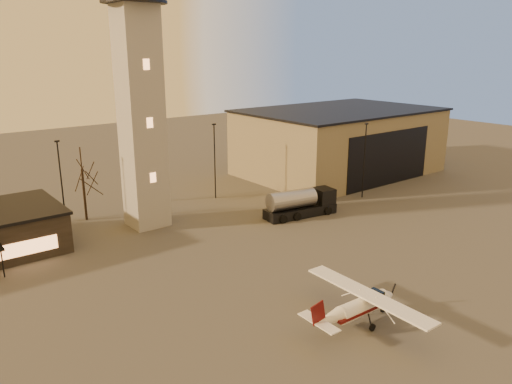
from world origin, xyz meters
The scene contains 6 objects.
ground centered at (0.00, 0.00, 0.00)m, with size 220.00×220.00×0.00m, color #464441.
control_tower centered at (0.00, 30.00, 16.33)m, with size 6.80×6.80×32.60m.
hangar centered at (36.00, 33.98, 5.15)m, with size 30.60×20.60×10.30m.
light_poles centered at (0.50, 31.00, 5.41)m, with size 58.50×12.25×10.14m.
cessna_front centered at (3.06, 0.64, 1.07)m, with size 8.98×11.35×3.13m.
fuel_truck centered at (15.96, 21.47, 1.33)m, with size 9.37×4.15×3.36m.
Camera 1 is at (-23.56, -20.52, 19.61)m, focal length 35.00 mm.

